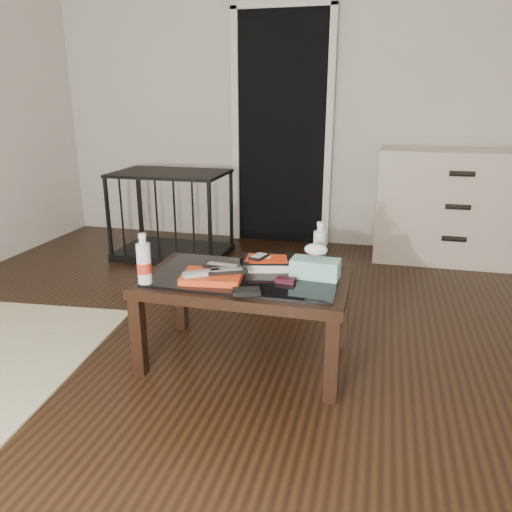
% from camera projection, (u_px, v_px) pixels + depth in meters
% --- Properties ---
extents(ground, '(5.00, 5.00, 0.00)m').
position_uv_depth(ground, '(258.00, 385.00, 2.34)').
color(ground, black).
rests_on(ground, ground).
extents(room_shell, '(5.00, 5.00, 5.00)m').
position_uv_depth(room_shell, '(259.00, 4.00, 1.85)').
color(room_shell, silver).
rests_on(room_shell, ground).
extents(doorway, '(0.90, 0.08, 2.07)m').
position_uv_depth(doorway, '(282.00, 129.00, 4.40)').
color(doorway, black).
rests_on(doorway, ground).
extents(coffee_table, '(1.00, 0.60, 0.46)m').
position_uv_depth(coffee_table, '(245.00, 287.00, 2.45)').
color(coffee_table, black).
rests_on(coffee_table, ground).
extents(dresser, '(1.20, 0.53, 0.90)m').
position_uv_depth(dresser, '(453.00, 206.00, 4.01)').
color(dresser, beige).
rests_on(dresser, ground).
extents(pet_crate, '(0.91, 0.61, 0.71)m').
position_uv_depth(pet_crate, '(173.00, 229.00, 4.19)').
color(pet_crate, black).
rests_on(pet_crate, ground).
extents(magazines, '(0.30, 0.24, 0.03)m').
position_uv_depth(magazines, '(212.00, 277.00, 2.37)').
color(magazines, red).
rests_on(magazines, coffee_table).
extents(remote_silver, '(0.19, 0.16, 0.02)m').
position_uv_depth(remote_silver, '(204.00, 273.00, 2.35)').
color(remote_silver, '#9D9EA2').
rests_on(remote_silver, magazines).
extents(remote_black_front, '(0.20, 0.13, 0.02)m').
position_uv_depth(remote_black_front, '(227.00, 271.00, 2.37)').
color(remote_black_front, black).
rests_on(remote_black_front, magazines).
extents(remote_black_back, '(0.20, 0.07, 0.02)m').
position_uv_depth(remote_black_back, '(223.00, 266.00, 2.44)').
color(remote_black_back, black).
rests_on(remote_black_back, magazines).
extents(textbook, '(0.29, 0.25, 0.05)m').
position_uv_depth(textbook, '(267.00, 263.00, 2.54)').
color(textbook, black).
rests_on(textbook, coffee_table).
extents(dvd_mailers, '(0.20, 0.15, 0.01)m').
position_uv_depth(dvd_mailers, '(265.00, 258.00, 2.54)').
color(dvd_mailers, red).
rests_on(dvd_mailers, textbook).
extents(ipod, '(0.09, 0.12, 0.02)m').
position_uv_depth(ipod, '(259.00, 256.00, 2.52)').
color(ipod, black).
rests_on(ipod, dvd_mailers).
extents(flip_phone, '(0.10, 0.06, 0.02)m').
position_uv_depth(flip_phone, '(286.00, 280.00, 2.33)').
color(flip_phone, black).
rests_on(flip_phone, coffee_table).
extents(wallet, '(0.14, 0.11, 0.02)m').
position_uv_depth(wallet, '(246.00, 292.00, 2.20)').
color(wallet, black).
rests_on(wallet, coffee_table).
extents(water_bottle_left, '(0.08, 0.08, 0.24)m').
position_uv_depth(water_bottle_left, '(144.00, 259.00, 2.30)').
color(water_bottle_left, silver).
rests_on(water_bottle_left, coffee_table).
extents(water_bottle_right, '(0.08, 0.08, 0.24)m').
position_uv_depth(water_bottle_right, '(320.00, 245.00, 2.50)').
color(water_bottle_right, silver).
rests_on(water_bottle_right, coffee_table).
extents(tissue_box, '(0.24, 0.14, 0.09)m').
position_uv_depth(tissue_box, '(315.00, 268.00, 2.39)').
color(tissue_box, teal).
rests_on(tissue_box, coffee_table).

